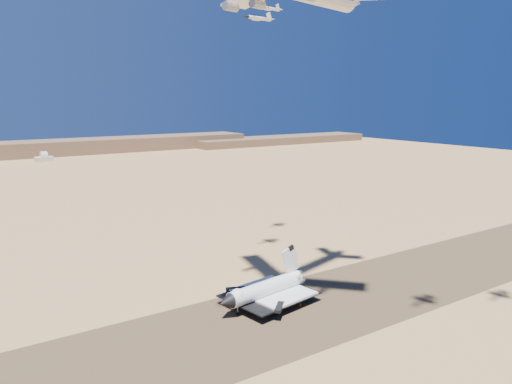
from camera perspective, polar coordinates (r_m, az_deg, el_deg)
ground at (r=160.10m, az=-2.62°, el=-15.56°), size 1200.00×1200.00×0.00m
runway at (r=160.08m, az=-2.62°, el=-15.55°), size 600.00×50.00×0.06m
ridgeline at (r=667.97m, az=-21.84°, el=4.51°), size 960.00×90.00×18.00m
shuttle at (r=176.14m, az=1.05°, el=-11.20°), size 38.71×27.53×19.03m
crew_a at (r=177.79m, az=5.07°, el=-12.49°), size 0.64×0.75×1.73m
crew_b at (r=176.78m, az=4.42°, el=-12.60°), size 0.93×1.01×1.82m
crew_c at (r=175.90m, az=5.11°, el=-12.76°), size 1.10×0.83×1.68m
chase_jet_e at (r=205.46m, az=0.32°, el=19.26°), size 14.56×8.03×3.64m
chase_jet_f at (r=235.82m, az=1.70°, el=20.25°), size 13.51×7.85×3.44m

